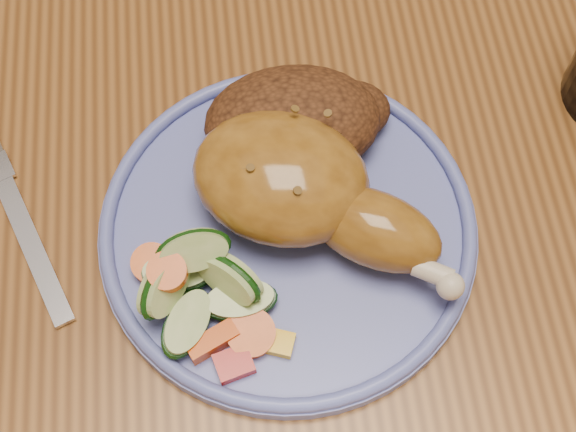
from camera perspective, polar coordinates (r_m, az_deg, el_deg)
The scene contains 8 objects.
ground at distance 1.30m, azimuth 1.32°, elevation -12.30°, with size 4.00×4.00×0.00m, color #54331C.
dining_table at distance 0.67m, azimuth 2.50°, elevation 1.97°, with size 0.90×1.40×0.75m.
plate at distance 0.56m, azimuth -0.00°, elevation -0.97°, with size 0.26×0.26×0.01m, color #5863B5.
plate_rim at distance 0.55m, azimuth -0.00°, elevation -0.47°, with size 0.26×0.26×0.01m, color #5863B5.
chicken_leg at distance 0.53m, azimuth 1.10°, elevation 1.86°, with size 0.18×0.16×0.06m.
rice_pilaf at distance 0.57m, azimuth 0.58°, elevation 6.69°, with size 0.13×0.09×0.05m.
vegetable_pile at distance 0.52m, azimuth -6.27°, elevation -5.24°, with size 0.11×0.10×0.05m.
fork at distance 0.59m, azimuth -18.57°, elevation -0.04°, with size 0.08×0.16×0.00m.
Camera 1 is at (-0.07, -0.32, 1.26)m, focal length 50.00 mm.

